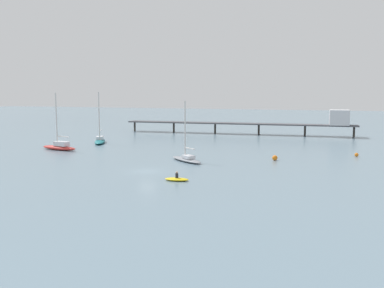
% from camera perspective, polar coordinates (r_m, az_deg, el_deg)
% --- Properties ---
extents(ground_plane, '(400.00, 400.00, 0.00)m').
position_cam_1_polar(ground_plane, '(57.67, -5.99, -3.62)').
color(ground_plane, slate).
extents(pier, '(57.19, 6.70, 6.30)m').
position_cam_1_polar(pier, '(106.09, 12.40, 3.03)').
color(pier, '#4C4C51').
rests_on(pier, ground_plane).
extents(sailboat_gray, '(6.96, 6.02, 9.22)m').
position_cam_1_polar(sailboat_gray, '(65.18, -0.72, -1.86)').
color(sailboat_gray, gray).
rests_on(sailboat_gray, ground_plane).
extents(sailboat_red, '(8.26, 3.62, 10.34)m').
position_cam_1_polar(sailboat_red, '(81.69, -17.18, -0.27)').
color(sailboat_red, red).
rests_on(sailboat_red, ground_plane).
extents(sailboat_teal, '(5.54, 8.43, 10.47)m').
position_cam_1_polar(sailboat_teal, '(90.45, -12.13, 0.53)').
color(sailboat_teal, '#1E727A').
rests_on(sailboat_teal, ground_plane).
extents(dinghy_yellow, '(3.01, 1.53, 1.14)m').
position_cam_1_polar(dinghy_yellow, '(51.38, -2.03, -4.67)').
color(dinghy_yellow, yellow).
rests_on(dinghy_yellow, ground_plane).
extents(mooring_buoy_far, '(0.63, 0.63, 0.63)m').
position_cam_1_polar(mooring_buoy_far, '(75.03, 21.01, -1.34)').
color(mooring_buoy_far, orange).
rests_on(mooring_buoy_far, ground_plane).
extents(mooring_buoy_near, '(0.82, 0.82, 0.82)m').
position_cam_1_polar(mooring_buoy_near, '(67.37, 10.94, -1.82)').
color(mooring_buoy_near, orange).
rests_on(mooring_buoy_near, ground_plane).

